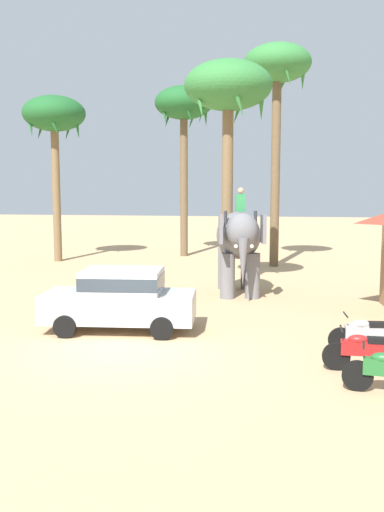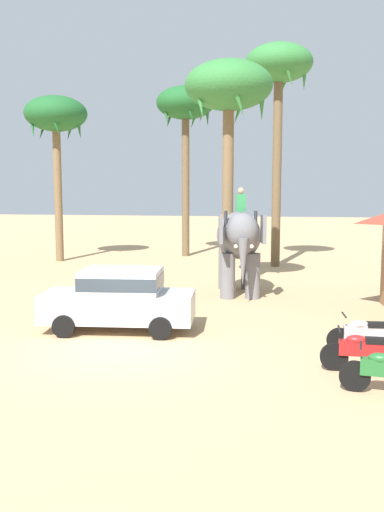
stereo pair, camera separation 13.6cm
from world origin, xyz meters
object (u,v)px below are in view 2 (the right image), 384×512
(palm_tree_far_back, at_px, (279,72))
(elephant_with_mahout, at_px, (239,240))
(motorcycle_second_in_row, at_px, (363,351))
(car_sedan_foreground, at_px, (120,297))
(motorcycle_mid_row, at_px, (365,334))
(palm_tree_near_hut, at_px, (229,93))
(palm_tree_behind_elephant, at_px, (56,119))
(palm_tree_left_of_road, at_px, (186,109))

(palm_tree_far_back, bearing_deg, elephant_with_mahout, -99.39)
(elephant_with_mahout, bearing_deg, motorcycle_second_in_row, -68.42)
(car_sedan_foreground, relative_size, motorcycle_mid_row, 2.34)
(motorcycle_second_in_row, height_order, motorcycle_mid_row, same)
(motorcycle_second_in_row, distance_m, palm_tree_near_hut, 11.84)
(palm_tree_far_back, bearing_deg, motorcycle_mid_row, -81.13)
(elephant_with_mahout, distance_m, palm_tree_behind_elephant, 13.76)
(palm_tree_behind_elephant, height_order, palm_tree_near_hut, palm_tree_behind_elephant)
(motorcycle_second_in_row, bearing_deg, motorcycle_mid_row, 80.05)
(palm_tree_behind_elephant, bearing_deg, palm_tree_near_hut, -36.61)
(elephant_with_mahout, bearing_deg, palm_tree_behind_elephant, 142.04)
(elephant_with_mahout, height_order, palm_tree_near_hut, palm_tree_near_hut)
(car_sedan_foreground, distance_m, palm_tree_far_back, 16.10)
(motorcycle_second_in_row, bearing_deg, palm_tree_left_of_road, 110.18)
(car_sedan_foreground, bearing_deg, motorcycle_mid_row, -10.54)
(car_sedan_foreground, bearing_deg, palm_tree_behind_elephant, 118.06)
(motorcycle_second_in_row, relative_size, palm_tree_far_back, 0.17)
(car_sedan_foreground, xyz_separation_m, palm_tree_left_of_road, (-0.94, 16.54, 7.20))
(car_sedan_foreground, bearing_deg, motorcycle_second_in_row, -22.94)
(palm_tree_near_hut, relative_size, palm_tree_far_back, 0.80)
(motorcycle_mid_row, bearing_deg, palm_tree_near_hut, 117.84)
(car_sedan_foreground, relative_size, motorcycle_second_in_row, 2.34)
(motorcycle_second_in_row, bearing_deg, car_sedan_foreground, 157.06)
(motorcycle_mid_row, height_order, palm_tree_near_hut, palm_tree_near_hut)
(elephant_with_mahout, height_order, palm_tree_far_back, palm_tree_far_back)
(motorcycle_second_in_row, distance_m, palm_tree_behind_elephant, 21.86)
(palm_tree_left_of_road, bearing_deg, elephant_with_mahout, -70.88)
(motorcycle_mid_row, distance_m, palm_tree_far_back, 16.96)
(palm_tree_near_hut, bearing_deg, palm_tree_far_back, 75.68)
(motorcycle_second_in_row, height_order, palm_tree_left_of_road, palm_tree_left_of_road)
(palm_tree_near_hut, bearing_deg, palm_tree_left_of_road, 107.93)
(elephant_with_mahout, distance_m, motorcycle_second_in_row, 8.93)
(elephant_with_mahout, bearing_deg, palm_tree_left_of_road, 109.12)
(car_sedan_foreground, height_order, palm_tree_near_hut, palm_tree_near_hut)
(elephant_with_mahout, xyz_separation_m, palm_tree_left_of_road, (-3.79, 10.93, 6.14))
(motorcycle_second_in_row, bearing_deg, palm_tree_near_hut, 112.68)
(car_sedan_foreground, height_order, palm_tree_far_back, palm_tree_far_back)
(palm_tree_left_of_road, distance_m, palm_tree_far_back, 6.17)
(palm_tree_behind_elephant, bearing_deg, palm_tree_far_back, -1.28)
(motorcycle_mid_row, xyz_separation_m, palm_tree_near_hut, (-3.97, 7.52, 6.84))
(car_sedan_foreground, xyz_separation_m, motorcycle_second_in_row, (6.08, -2.58, -0.46))
(elephant_with_mahout, relative_size, palm_tree_far_back, 0.38)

